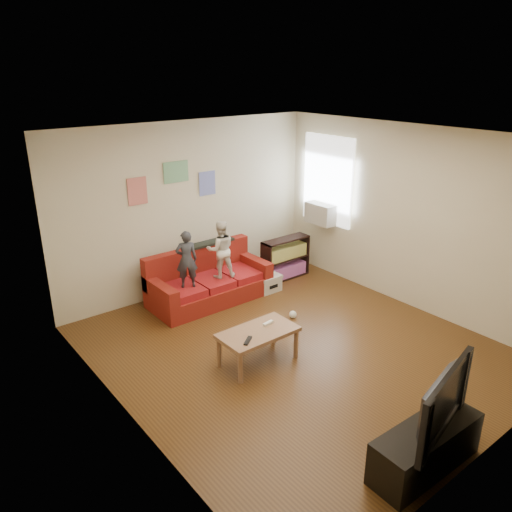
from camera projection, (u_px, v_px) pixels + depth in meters
room_shell at (297, 251)px, 6.01m from camera, size 4.52×5.02×2.72m
sofa at (208, 283)px, 7.78m from camera, size 1.88×0.86×0.83m
child_a at (187, 259)px, 7.21m from camera, size 0.37×0.32×0.86m
child_b at (221, 249)px, 7.55m from camera, size 0.53×0.48×0.89m
coffee_table at (258, 335)px, 6.07m from camera, size 0.96×0.53×0.43m
remote at (248, 341)px, 5.81m from camera, size 0.19×0.15×0.02m
game_controller at (268, 323)px, 6.19m from camera, size 0.15×0.06×0.03m
bookshelf at (285, 260)px, 8.56m from camera, size 0.89×0.27×0.71m
window at (328, 180)px, 8.40m from camera, size 0.04×1.08×1.48m
ac_unit at (321, 213)px, 8.53m from camera, size 0.28×0.55×0.35m
artwork_left at (137, 191)px, 7.19m from camera, size 0.30×0.01×0.40m
artwork_center at (176, 172)px, 7.50m from camera, size 0.42×0.01×0.32m
artwork_right at (207, 183)px, 7.91m from camera, size 0.30×0.01×0.38m
file_box at (268, 283)px, 8.11m from camera, size 0.40×0.30×0.27m
tv_stand at (426, 448)px, 4.49m from camera, size 1.18×0.42×0.44m
television at (433, 399)px, 4.30m from camera, size 1.08×0.38×0.62m
tissue at (293, 314)px, 7.26m from camera, size 0.11×0.11×0.11m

